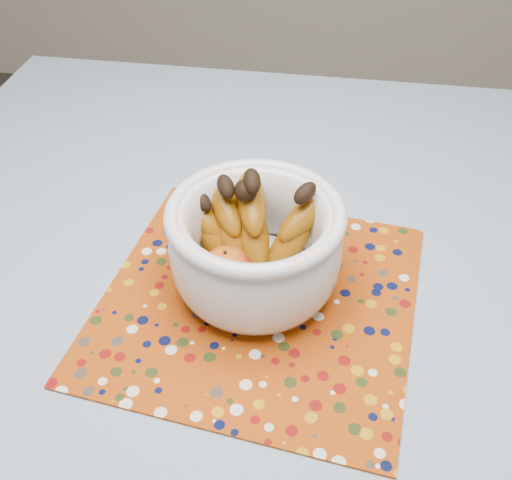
% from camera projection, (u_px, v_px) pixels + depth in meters
% --- Properties ---
extents(table, '(1.20, 1.20, 0.75)m').
position_uv_depth(table, '(254.00, 308.00, 0.97)').
color(table, brown).
rests_on(table, ground).
extents(tablecloth, '(1.32, 1.32, 0.01)m').
position_uv_depth(tablecloth, '(253.00, 272.00, 0.91)').
color(tablecloth, slate).
rests_on(tablecloth, table).
extents(placemat, '(0.48, 0.48, 0.00)m').
position_uv_depth(placemat, '(258.00, 299.00, 0.86)').
color(placemat, '#913507').
rests_on(placemat, tablecloth).
extents(fruit_bowl, '(0.28, 0.24, 0.18)m').
position_uv_depth(fruit_bowl, '(253.00, 238.00, 0.83)').
color(fruit_bowl, silver).
rests_on(fruit_bowl, placemat).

